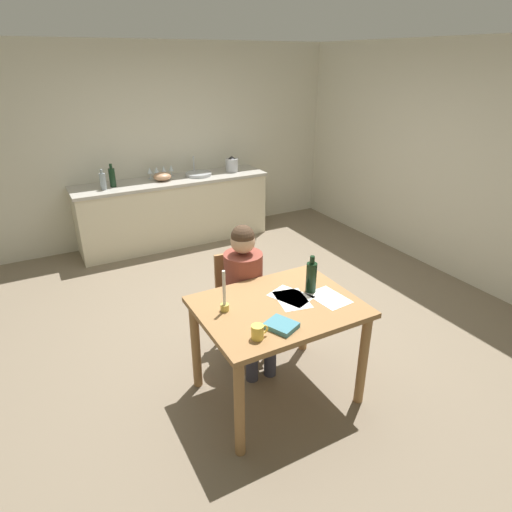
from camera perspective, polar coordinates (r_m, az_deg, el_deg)
The scene contains 23 objects.
ground_plane at distance 4.47m, azimuth -0.83°, elevation -7.98°, with size 5.20×5.20×0.04m, color #7A6B56.
wall_back at distance 6.28m, azimuth -12.38°, elevation 14.11°, with size 5.20×0.12×2.60m, color beige.
wall_right at distance 5.59m, azimuth 23.91°, elevation 11.33°, with size 0.12×5.20×2.60m, color beige.
kitchen_counter at distance 6.16m, azimuth -10.68°, elevation 5.86°, with size 2.61×0.64×0.90m.
dining_table at distance 3.16m, azimuth 2.91°, elevation -8.40°, with size 1.13×0.87×0.80m.
chair_at_table at distance 3.77m, azimuth -2.10°, elevation -5.55°, with size 0.44×0.44×0.88m.
person_seated at distance 3.56m, azimuth -1.28°, elevation -4.10°, with size 0.36×0.61×1.19m.
coffee_mug at distance 2.73m, azimuth 0.25°, elevation -9.92°, with size 0.12×0.08×0.09m.
candlestick at distance 2.99m, azimuth -4.16°, elevation -5.72°, with size 0.06×0.06×0.31m.
book_magazine at distance 2.85m, azimuth 3.34°, elevation -9.09°, with size 0.16×0.19×0.03m, color teal.
paper_letter at distance 3.22m, azimuth 9.56°, elevation -5.43°, with size 0.21×0.30×0.00m, color white.
paper_bill at distance 3.20m, azimuth 4.58°, elevation -5.27°, with size 0.21×0.30×0.00m, color white.
paper_envelope at distance 3.16m, azimuth 4.76°, elevation -5.72°, with size 0.21×0.30×0.00m, color white.
wine_bottle_on_table at distance 3.23m, azimuth 7.27°, elevation -2.72°, with size 0.08×0.08×0.29m.
sink_unit at distance 6.15m, azimuth -7.59°, elevation 10.63°, with size 0.36×0.36×0.24m.
bottle_oil at distance 5.72m, azimuth -19.46°, elevation 9.26°, with size 0.08×0.08×0.25m.
bottle_vinegar at distance 5.81m, azimuth -18.36°, elevation 9.80°, with size 0.08×0.08×0.29m.
mixing_bowl at distance 5.97m, azimuth -12.19°, elevation 10.17°, with size 0.24×0.24×0.11m, color tan.
stovetop_kettle at distance 6.33m, azimuth -3.19°, elevation 11.90°, with size 0.18×0.18×0.22m.
wine_glass_near_sink at distance 6.16m, azimuth -11.08°, elevation 11.23°, with size 0.07×0.07×0.15m.
wine_glass_by_kettle at distance 6.13m, azimuth -12.03°, elevation 11.09°, with size 0.07×0.07×0.15m.
wine_glass_back_left at distance 6.10m, azimuth -12.93°, elevation 10.95°, with size 0.07×0.07×0.15m.
wine_glass_back_right at distance 6.08m, azimuth -13.78°, elevation 10.81°, with size 0.07×0.07×0.15m.
Camera 1 is at (-1.74, -3.34, 2.39)m, focal length 30.47 mm.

